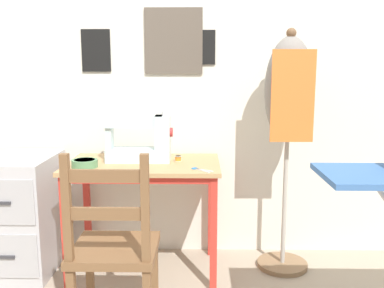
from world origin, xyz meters
The scene contains 9 objects.
wall_back centered at (0.00, 0.62, 1.28)m, with size 10.00×0.07×2.55m.
sewing_table centered at (0.00, 0.27, 0.60)m, with size 0.92×0.56×0.70m.
sewing_machine centered at (-0.01, 0.32, 0.83)m, with size 0.41×0.16×0.31m.
fabric_bowl centered at (-0.32, 0.15, 0.72)m, with size 0.15×0.15×0.04m.
scissors centered at (0.34, 0.09, 0.70)m, with size 0.12×0.12×0.01m.
thread_spool_near_machine centered at (0.21, 0.32, 0.72)m, with size 0.04×0.04×0.03m.
wooden_chair centered at (-0.06, -0.37, 0.42)m, with size 0.40×0.38×0.91m.
filing_cabinet centered at (-0.76, 0.29, 0.36)m, with size 0.39×0.56×0.73m.
dress_form centered at (0.88, 0.34, 1.05)m, with size 0.32×0.32×1.50m.
Camera 1 is at (0.34, -2.26, 1.27)m, focal length 40.00 mm.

